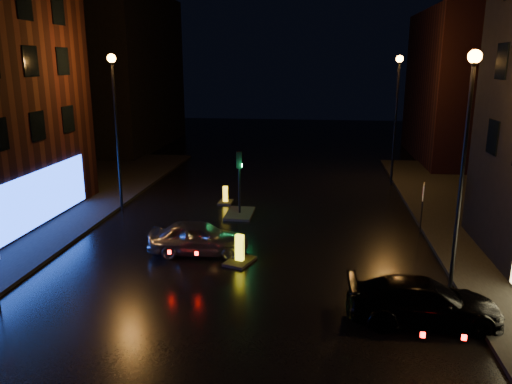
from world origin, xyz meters
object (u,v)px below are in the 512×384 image
silver_hatchback (199,238)px  bollard_near (240,257)px  bollard_far (226,199)px  road_sign_right (423,196)px  dark_sedan (423,302)px  traffic_signal (240,206)px

silver_hatchback → bollard_near: size_ratio=2.63×
bollard_far → road_sign_right: (10.27, -3.89, 1.60)m
silver_hatchback → dark_sedan: bearing=-124.3°
bollard_near → bollard_far: bearing=124.1°
silver_hatchback → road_sign_right: bearing=-72.5°
silver_hatchback → road_sign_right: road_sign_right is taller
traffic_signal → bollard_far: traffic_signal is taller
dark_sedan → silver_hatchback: bearing=59.0°
dark_sedan → road_sign_right: bearing=-11.4°
traffic_signal → dark_sedan: traffic_signal is taller
traffic_signal → road_sign_right: 9.35m
dark_sedan → road_sign_right: road_sign_right is taller
traffic_signal → dark_sedan: bearing=-54.5°
silver_hatchback → bollard_far: bearing=-2.1°
silver_hatchback → road_sign_right: size_ratio=1.74×
dark_sedan → bollard_near: (-6.48, 4.01, -0.43)m
traffic_signal → bollard_far: size_ratio=2.98×
traffic_signal → silver_hatchback: 5.83m
bollard_near → road_sign_right: (8.05, 4.80, 1.56)m
silver_hatchback → bollard_far: 7.95m
traffic_signal → silver_hatchback: bearing=-98.3°
traffic_signal → road_sign_right: (9.10, -1.73, 1.32)m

